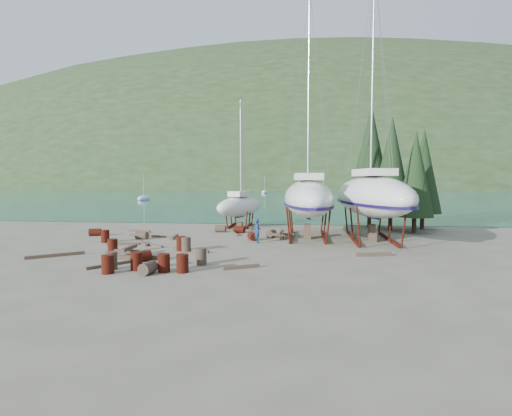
# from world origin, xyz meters

# --- Properties ---
(ground) EXTENTS (600.00, 600.00, 0.00)m
(ground) POSITION_xyz_m (0.00, 0.00, 0.00)
(ground) COLOR #635E4E
(ground) RESTS_ON ground
(bay_water) EXTENTS (700.00, 700.00, 0.00)m
(bay_water) POSITION_xyz_m (0.00, 315.00, 0.01)
(bay_water) COLOR #176277
(bay_water) RESTS_ON ground
(far_hill) EXTENTS (800.00, 360.00, 110.00)m
(far_hill) POSITION_xyz_m (0.00, 320.00, 0.00)
(far_hill) COLOR #213319
(far_hill) RESTS_ON ground
(far_house_left) EXTENTS (6.60, 5.60, 5.60)m
(far_house_left) POSITION_xyz_m (-60.00, 190.00, 2.92)
(far_house_left) COLOR beige
(far_house_left) RESTS_ON ground
(far_house_center) EXTENTS (6.60, 5.60, 5.60)m
(far_house_center) POSITION_xyz_m (-20.00, 190.00, 2.92)
(far_house_center) COLOR beige
(far_house_center) RESTS_ON ground
(far_house_right) EXTENTS (6.60, 5.60, 5.60)m
(far_house_right) POSITION_xyz_m (30.00, 190.00, 2.92)
(far_house_right) COLOR beige
(far_house_right) RESTS_ON ground
(cypress_near_right) EXTENTS (3.60, 3.60, 10.00)m
(cypress_near_right) POSITION_xyz_m (12.50, 12.00, 5.79)
(cypress_near_right) COLOR black
(cypress_near_right) RESTS_ON ground
(cypress_mid_right) EXTENTS (3.06, 3.06, 8.50)m
(cypress_mid_right) POSITION_xyz_m (14.00, 10.00, 4.92)
(cypress_mid_right) COLOR black
(cypress_mid_right) RESTS_ON ground
(cypress_back_left) EXTENTS (4.14, 4.14, 11.50)m
(cypress_back_left) POSITION_xyz_m (11.00, 14.00, 6.66)
(cypress_back_left) COLOR black
(cypress_back_left) RESTS_ON ground
(cypress_far_right) EXTENTS (3.24, 3.24, 9.00)m
(cypress_far_right) POSITION_xyz_m (15.50, 13.00, 5.21)
(cypress_far_right) COLOR black
(cypress_far_right) RESTS_ON ground
(moored_boat_left) EXTENTS (2.00, 5.00, 6.05)m
(moored_boat_left) POSITION_xyz_m (-30.00, 60.00, 0.39)
(moored_boat_left) COLOR silver
(moored_boat_left) RESTS_ON ground
(moored_boat_mid) EXTENTS (2.00, 5.00, 6.05)m
(moored_boat_mid) POSITION_xyz_m (10.00, 80.00, 0.39)
(moored_boat_mid) COLOR silver
(moored_boat_mid) RESTS_ON ground
(moored_boat_far) EXTENTS (2.00, 5.00, 6.05)m
(moored_boat_far) POSITION_xyz_m (-8.00, 110.00, 0.39)
(moored_boat_far) COLOR silver
(moored_boat_far) RESTS_ON ground
(large_sailboat_near) EXTENTS (4.39, 12.26, 18.95)m
(large_sailboat_near) POSITION_xyz_m (5.14, 6.35, 3.05)
(large_sailboat_near) COLOR silver
(large_sailboat_near) RESTS_ON ground
(large_sailboat_far) EXTENTS (5.89, 13.07, 19.94)m
(large_sailboat_far) POSITION_xyz_m (9.75, 5.49, 3.25)
(large_sailboat_far) COLOR silver
(large_sailboat_far) RESTS_ON ground
(small_sailboat_shore) EXTENTS (4.84, 7.81, 11.94)m
(small_sailboat_shore) POSITION_xyz_m (-1.11, 12.94, 1.97)
(small_sailboat_shore) COLOR silver
(small_sailboat_shore) RESTS_ON ground
(worker) EXTENTS (0.52, 0.69, 1.72)m
(worker) POSITION_xyz_m (1.62, 3.35, 0.86)
(worker) COLOR navy
(worker) RESTS_ON ground
(drum_0) EXTENTS (0.58, 0.58, 0.88)m
(drum_0) POSITION_xyz_m (-6.58, -1.75, 0.44)
(drum_0) COLOR #55180E
(drum_0) RESTS_ON ground
(drum_1) EXTENTS (0.71, 0.96, 0.58)m
(drum_1) POSITION_xyz_m (-2.44, -6.60, 0.29)
(drum_1) COLOR #2D2823
(drum_1) RESTS_ON ground
(drum_2) EXTENTS (1.00, 0.78, 0.58)m
(drum_2) POSITION_xyz_m (-11.57, 5.36, 0.29)
(drum_2) COLOR #55180E
(drum_2) RESTS_ON ground
(drum_3) EXTENTS (0.58, 0.58, 0.88)m
(drum_3) POSITION_xyz_m (-0.93, -6.06, 0.44)
(drum_3) COLOR #55180E
(drum_3) RESTS_ON ground
(drum_4) EXTENTS (1.00, 0.78, 0.58)m
(drum_4) POSITION_xyz_m (-0.47, 8.42, 0.29)
(drum_4) COLOR #55180E
(drum_4) RESTS_ON ground
(drum_5) EXTENTS (0.58, 0.58, 0.88)m
(drum_5) POSITION_xyz_m (-2.40, -0.51, 0.44)
(drum_5) COLOR #2D2823
(drum_5) RESTS_ON ground
(drum_6) EXTENTS (0.89, 1.04, 0.58)m
(drum_6) POSITION_xyz_m (1.13, 4.48, 0.29)
(drum_6) COLOR #55180E
(drum_6) RESTS_ON ground
(drum_7) EXTENTS (0.58, 0.58, 0.88)m
(drum_7) POSITION_xyz_m (-1.86, -6.05, 0.44)
(drum_7) COLOR #55180E
(drum_7) RESTS_ON ground
(drum_8) EXTENTS (0.58, 0.58, 0.88)m
(drum_8) POSITION_xyz_m (-9.13, 2.29, 0.44)
(drum_8) COLOR #55180E
(drum_8) RESTS_ON ground
(drum_9) EXTENTS (0.91, 0.63, 0.58)m
(drum_9) POSITION_xyz_m (-2.15, 8.78, 0.29)
(drum_9) COLOR #2D2823
(drum_9) RESTS_ON ground
(drum_10) EXTENTS (0.58, 0.58, 0.88)m
(drum_10) POSITION_xyz_m (-3.32, -5.83, 0.44)
(drum_10) COLOR #55180E
(drum_10) RESTS_ON ground
(drum_11) EXTENTS (0.81, 1.01, 0.58)m
(drum_11) POSITION_xyz_m (2.37, 6.14, 0.29)
(drum_11) COLOR #2D2823
(drum_11) RESTS_ON ground
(drum_12) EXTENTS (1.04, 1.02, 0.58)m
(drum_12) POSITION_xyz_m (-3.87, -3.78, 0.29)
(drum_12) COLOR #55180E
(drum_12) RESTS_ON ground
(drum_13) EXTENTS (0.58, 0.58, 0.88)m
(drum_13) POSITION_xyz_m (-4.38, -6.67, 0.44)
(drum_13) COLOR #55180E
(drum_13) RESTS_ON ground
(drum_14) EXTENTS (0.58, 0.58, 0.88)m
(drum_14) POSITION_xyz_m (-2.78, -0.33, 0.44)
(drum_14) COLOR #55180E
(drum_14) RESTS_ON ground
(drum_15) EXTENTS (0.96, 0.71, 0.58)m
(drum_15) POSITION_xyz_m (-7.17, 4.05, 0.29)
(drum_15) COLOR #2D2823
(drum_15) RESTS_ON ground
(drum_16) EXTENTS (0.58, 0.58, 0.88)m
(drum_16) POSITION_xyz_m (-4.62, -5.84, 0.44)
(drum_16) COLOR #2D2823
(drum_16) RESTS_ON ground
(drum_17) EXTENTS (0.58, 0.58, 0.88)m
(drum_17) POSITION_xyz_m (-0.49, -4.26, 0.44)
(drum_17) COLOR #2D2823
(drum_17) RESTS_ON ground
(timber_1) EXTENTS (2.12, 0.68, 0.19)m
(timber_1) POSITION_xyz_m (8.88, -0.78, 0.10)
(timber_1) COLOR brown
(timber_1) RESTS_ON ground
(timber_2) EXTENTS (2.09, 0.68, 0.19)m
(timber_2) POSITION_xyz_m (-8.97, 7.86, 0.09)
(timber_2) COLOR brown
(timber_2) RESTS_ON ground
(timber_3) EXTENTS (1.84, 2.45, 0.15)m
(timber_3) POSITION_xyz_m (-4.94, -4.97, 0.07)
(timber_3) COLOR brown
(timber_3) RESTS_ON ground
(timber_4) EXTENTS (2.04, 0.58, 0.17)m
(timber_4) POSITION_xyz_m (-7.44, 1.29, 0.09)
(timber_4) COLOR brown
(timber_4) RESTS_ON ground
(timber_5) EXTENTS (2.60, 1.19, 0.16)m
(timber_5) POSITION_xyz_m (-2.15, -0.47, 0.08)
(timber_5) COLOR brown
(timber_5) RESTS_ON ground
(timber_6) EXTENTS (0.42, 1.61, 0.19)m
(timber_6) POSITION_xyz_m (0.11, 10.87, 0.10)
(timber_6) COLOR brown
(timber_6) RESTS_ON ground
(timber_7) EXTENTS (1.77, 1.02, 0.17)m
(timber_7) POSITION_xyz_m (1.73, -4.92, 0.09)
(timber_7) COLOR brown
(timber_7) RESTS_ON ground
(timber_8) EXTENTS (0.50, 2.31, 0.19)m
(timber_8) POSITION_xyz_m (-4.91, 4.87, 0.09)
(timber_8) COLOR brown
(timber_8) RESTS_ON ground
(timber_9) EXTENTS (0.81, 2.69, 0.15)m
(timber_9) POSITION_xyz_m (-2.19, 14.00, 0.08)
(timber_9) COLOR brown
(timber_9) RESTS_ON ground
(timber_10) EXTENTS (1.07, 2.44, 0.16)m
(timber_10) POSITION_xyz_m (-0.71, 7.43, 0.08)
(timber_10) COLOR brown
(timber_10) RESTS_ON ground
(timber_11) EXTENTS (2.28, 1.55, 0.15)m
(timber_11) POSITION_xyz_m (-5.40, 1.18, 0.08)
(timber_11) COLOR brown
(timber_11) RESTS_ON ground
(timber_12) EXTENTS (1.26, 1.82, 0.17)m
(timber_12) POSITION_xyz_m (-6.07, 1.73, 0.08)
(timber_12) COLOR brown
(timber_12) RESTS_ON ground
(timber_14) EXTENTS (2.52, 2.13, 0.18)m
(timber_14) POSITION_xyz_m (-9.38, -3.11, 0.09)
(timber_14) COLOR brown
(timber_14) RESTS_ON ground
(timber_15) EXTENTS (2.66, 0.83, 0.15)m
(timber_15) POSITION_xyz_m (-6.28, 5.27, 0.07)
(timber_15) COLOR brown
(timber_15) RESTS_ON ground
(timber_16) EXTENTS (3.03, 0.42, 0.23)m
(timber_16) POSITION_xyz_m (-4.21, -3.32, 0.11)
(timber_16) COLOR brown
(timber_16) RESTS_ON ground
(timber_17) EXTENTS (2.52, 0.57, 0.16)m
(timber_17) POSITION_xyz_m (-7.53, 5.30, 0.08)
(timber_17) COLOR brown
(timber_17) RESTS_ON ground
(timber_pile_fore) EXTENTS (1.80, 1.80, 0.60)m
(timber_pile_fore) POSITION_xyz_m (-5.17, -2.53, 0.30)
(timber_pile_fore) COLOR brown
(timber_pile_fore) RESTS_ON ground
(timber_pile_aft) EXTENTS (1.80, 1.80, 0.60)m
(timber_pile_aft) POSITION_xyz_m (3.21, 5.62, 0.30)
(timber_pile_aft) COLOR brown
(timber_pile_aft) RESTS_ON ground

